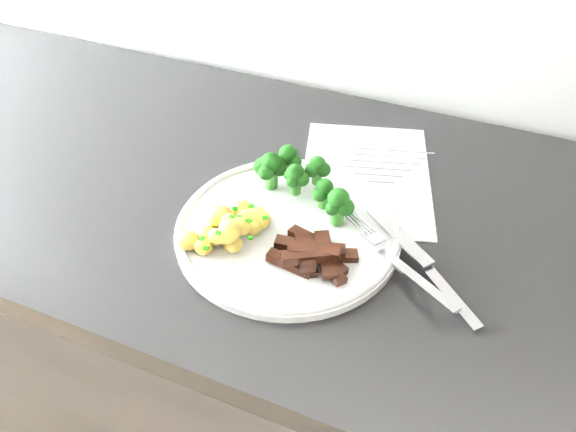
# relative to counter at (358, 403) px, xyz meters

# --- Properties ---
(counter) EXTENTS (2.47, 0.62, 0.93)m
(counter) POSITION_rel_counter_xyz_m (0.00, 0.00, 0.00)
(counter) COLOR black
(counter) RESTS_ON ground
(recipe_paper) EXTENTS (0.26, 0.31, 0.00)m
(recipe_paper) POSITION_rel_counter_xyz_m (-0.06, 0.10, 0.47)
(recipe_paper) COLOR white
(recipe_paper) RESTS_ON counter
(plate) EXTENTS (0.30, 0.30, 0.02)m
(plate) POSITION_rel_counter_xyz_m (-0.12, -0.06, 0.47)
(plate) COLOR white
(plate) RESTS_ON counter
(broccoli) EXTENTS (0.16, 0.10, 0.06)m
(broccoli) POSITION_rel_counter_xyz_m (-0.13, 0.00, 0.51)
(broccoli) COLOR #2D691F
(broccoli) RESTS_ON plate
(potatoes) EXTENTS (0.10, 0.12, 0.04)m
(potatoes) POSITION_rel_counter_xyz_m (-0.18, -0.11, 0.49)
(potatoes) COLOR #E8BA4C
(potatoes) RESTS_ON plate
(beef_strips) EXTENTS (0.11, 0.08, 0.03)m
(beef_strips) POSITION_rel_counter_xyz_m (-0.07, -0.11, 0.49)
(beef_strips) COLOR black
(beef_strips) RESTS_ON plate
(fork) EXTENTS (0.17, 0.12, 0.02)m
(fork) POSITION_rel_counter_xyz_m (0.04, -0.08, 0.48)
(fork) COLOR #B9B9BE
(fork) RESTS_ON plate
(knife) EXTENTS (0.18, 0.16, 0.02)m
(knife) POSITION_rel_counter_xyz_m (0.08, -0.08, 0.47)
(knife) COLOR #B9B9BE
(knife) RESTS_ON plate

